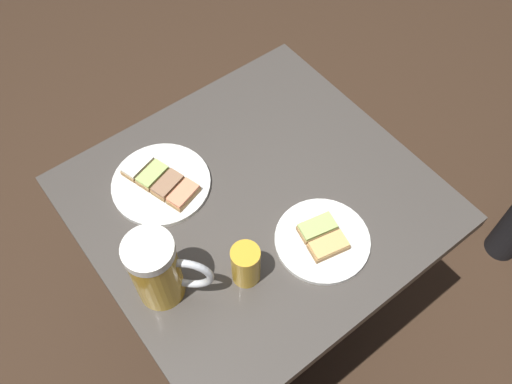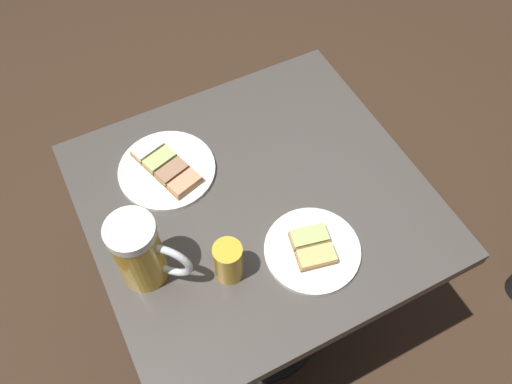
{
  "view_description": "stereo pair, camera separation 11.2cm",
  "coord_description": "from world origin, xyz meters",
  "px_view_note": "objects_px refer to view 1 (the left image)",
  "views": [
    {
      "loc": [
        -0.37,
        -0.48,
        1.69
      ],
      "look_at": [
        0.0,
        0.0,
        0.76
      ],
      "focal_mm": 36.95,
      "sensor_mm": 36.0,
      "label": 1
    },
    {
      "loc": [
        -0.28,
        -0.54,
        1.69
      ],
      "look_at": [
        0.0,
        0.0,
        0.76
      ],
      "focal_mm": 36.95,
      "sensor_mm": 36.0,
      "label": 2
    }
  ],
  "objects_px": {
    "plate_near": "(161,182)",
    "plate_far": "(322,239)",
    "beer_mug": "(158,270)",
    "beer_glass_small": "(246,265)"
  },
  "relations": [
    {
      "from": "plate_near",
      "to": "plate_far",
      "type": "distance_m",
      "value": 0.37
    },
    {
      "from": "beer_mug",
      "to": "beer_glass_small",
      "type": "distance_m",
      "value": 0.16
    },
    {
      "from": "plate_far",
      "to": "beer_glass_small",
      "type": "xyz_separation_m",
      "value": [
        -0.17,
        0.03,
        0.04
      ]
    },
    {
      "from": "plate_near",
      "to": "beer_glass_small",
      "type": "distance_m",
      "value": 0.29
    },
    {
      "from": "beer_mug",
      "to": "beer_glass_small",
      "type": "relative_size",
      "value": 1.8
    },
    {
      "from": "beer_glass_small",
      "to": "plate_far",
      "type": "bearing_deg",
      "value": -11.6
    },
    {
      "from": "plate_near",
      "to": "beer_glass_small",
      "type": "xyz_separation_m",
      "value": [
        0.02,
        -0.28,
        0.04
      ]
    },
    {
      "from": "plate_far",
      "to": "beer_mug",
      "type": "height_order",
      "value": "beer_mug"
    },
    {
      "from": "plate_far",
      "to": "plate_near",
      "type": "bearing_deg",
      "value": 120.33
    },
    {
      "from": "plate_near",
      "to": "plate_far",
      "type": "relative_size",
      "value": 1.11
    }
  ]
}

